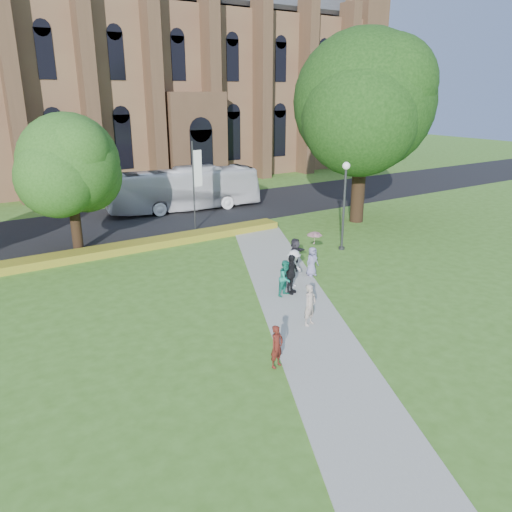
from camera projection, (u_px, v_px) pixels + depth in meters
ground at (313, 317)px, 21.10m from camera, size 160.00×160.00×0.00m
road at (142, 220)px, 37.03m from camera, size 160.00×10.00×0.02m
footpath at (299, 309)px, 21.89m from camera, size 15.58×28.54×0.04m
flower_hedge at (151, 243)px, 30.51m from camera, size 18.00×1.40×0.45m
cathedral at (156, 53)px, 53.80m from camera, size 52.60×18.25×28.00m
streetlamp at (345, 195)px, 29.10m from camera, size 0.44×0.44×5.24m
large_tree at (364, 102)px, 33.92m from camera, size 9.60×9.60×13.20m
street_tree_1 at (69, 164)px, 27.91m from camera, size 5.60×5.60×8.05m
banner_pole_0 at (195, 181)px, 33.23m from camera, size 0.70×0.10×6.00m
tour_coach at (184, 189)px, 39.46m from camera, size 12.37×4.44×3.37m
pedestrian_0 at (277, 346)px, 17.05m from camera, size 0.64×0.51×1.54m
pedestrian_1 at (286, 278)px, 23.01m from camera, size 0.98×0.86×1.72m
pedestrian_2 at (294, 269)px, 24.01m from camera, size 1.38×1.11×1.86m
pedestrian_3 at (291, 274)px, 23.24m from camera, size 1.20×0.85×1.90m
pedestrian_4 at (312, 261)px, 25.54m from camera, size 0.78×0.53×1.52m
pedestrian_5 at (295, 254)px, 26.32m from camera, size 1.65×1.26×1.74m
pedestrian_6 at (310, 305)px, 20.12m from camera, size 0.72×0.57×1.73m
parasol at (314, 240)px, 25.37m from camera, size 0.93×0.93×0.67m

